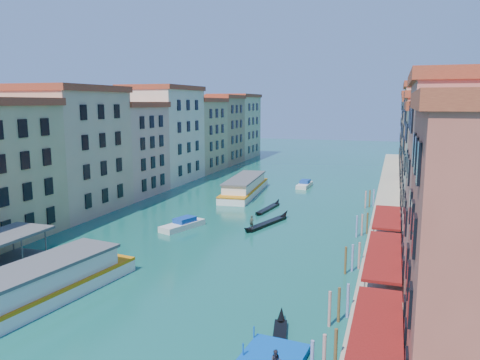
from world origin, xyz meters
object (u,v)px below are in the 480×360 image
(gondola_fore, at_px, (267,222))
(gondola_right, at_px, (278,346))
(vaporetto_near, at_px, (24,291))
(vaporetto_far, at_px, (245,186))

(gondola_fore, bearing_deg, gondola_right, -56.55)
(vaporetto_near, distance_m, gondola_right, 22.26)
(vaporetto_near, height_order, vaporetto_far, vaporetto_near)
(vaporetto_far, relative_size, gondola_right, 2.15)
(gondola_right, bearing_deg, vaporetto_near, 168.96)
(vaporetto_near, bearing_deg, gondola_fore, 77.23)
(vaporetto_near, height_order, gondola_right, vaporetto_near)
(gondola_fore, relative_size, gondola_right, 1.15)
(gondola_fore, height_order, gondola_right, gondola_fore)
(vaporetto_near, xyz_separation_m, vaporetto_far, (2.29, 54.11, -0.06))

